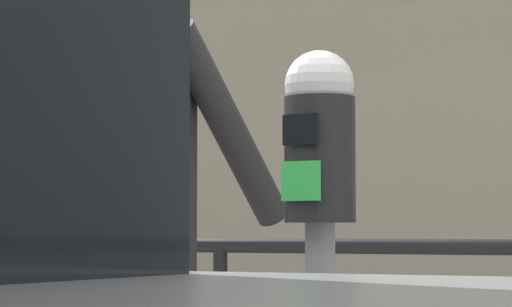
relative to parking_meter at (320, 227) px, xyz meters
The scene contains 2 objects.
parking_meter is the anchor object (origin of this frame).
pedestrian_at_meter 0.69m from the parking_meter, behind, with size 0.69×0.52×1.77m.
Camera 1 is at (1.51, -1.99, 1.18)m, focal length 83.82 mm.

